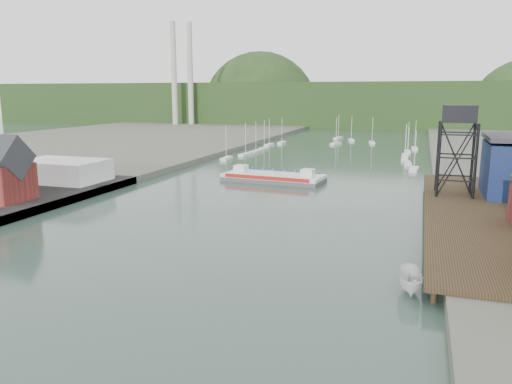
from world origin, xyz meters
The scene contains 9 objects.
ground centered at (0.00, 0.00, 0.00)m, with size 600.00×600.00×0.00m, color #29403A.
east_pier centered at (37.00, 45.00, 1.90)m, with size 14.00×70.00×2.45m.
white_shed centered at (-44.00, 50.00, 3.85)m, with size 18.00×12.00×4.50m, color silver.
lift_tower centered at (35.00, 58.00, 15.65)m, with size 6.50×6.50×16.00m.
marina_sailboats centered at (0.08, 138.46, 0.35)m, with size 57.71×92.65×0.90m.
smokestacks centered at (-106.00, 232.50, 30.00)m, with size 11.20×8.20×60.00m.
distant_hills centered at (-3.98, 301.35, 10.38)m, with size 500.00×120.00×80.00m.
chain_ferry centered at (-3.25, 72.46, 0.96)m, with size 23.90×11.33×3.33m.
motorboat centered at (28.77, 13.84, 1.21)m, with size 2.37×6.29×2.43m, color silver.
Camera 1 is at (28.89, -37.33, 20.37)m, focal length 35.00 mm.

